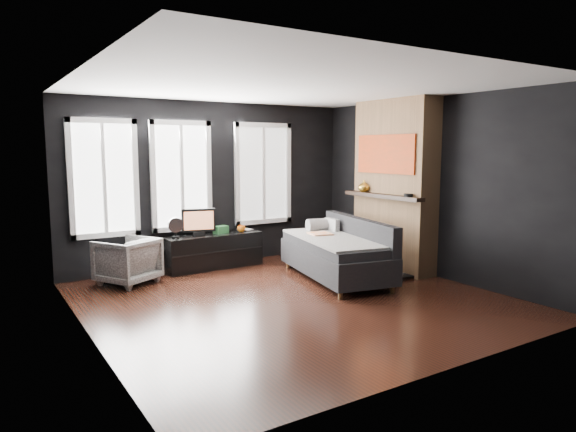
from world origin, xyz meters
TOP-DOWN VIEW (x-y plane):
  - floor at (0.00, 0.00)m, footprint 5.00×5.00m
  - ceiling at (0.00, 0.00)m, footprint 5.00×5.00m
  - wall_back at (0.00, 2.50)m, footprint 5.00×0.02m
  - wall_left at (-2.50, 0.00)m, footprint 0.02×5.00m
  - wall_right at (2.50, 0.00)m, footprint 0.02×5.00m
  - windows at (-0.45, 2.46)m, footprint 4.00×0.16m
  - fireplace at (2.30, 0.60)m, footprint 0.70×1.62m
  - sofa at (1.10, 0.56)m, footprint 1.45×2.28m
  - stripe_pillow at (1.45, 1.11)m, footprint 0.12×0.34m
  - armchair at (-1.59, 1.95)m, footprint 0.95×0.93m
  - media_console at (-0.14, 2.24)m, footprint 1.63×0.57m
  - monitor at (-0.37, 2.23)m, footprint 0.56×0.24m
  - desk_fan at (-0.77, 2.19)m, footprint 0.27×0.27m
  - mug at (0.36, 2.18)m, footprint 0.16×0.15m
  - book at (0.42, 2.30)m, footprint 0.18×0.07m
  - storage_box at (0.01, 2.23)m, footprint 0.25×0.19m
  - mantel_vase at (2.05, 1.05)m, footprint 0.24×0.25m
  - mantel_clock at (2.05, 0.05)m, footprint 0.17×0.17m

SIDE VIEW (x-z plane):
  - floor at x=0.00m, z-range 0.00..0.00m
  - media_console at x=-0.14m, z-range 0.00..0.56m
  - armchair at x=-1.59m, z-range 0.00..0.74m
  - sofa at x=1.10m, z-range 0.00..0.91m
  - storage_box at x=0.01m, z-range 0.56..0.68m
  - mug at x=0.36m, z-range 0.56..0.69m
  - stripe_pillow at x=1.45m, z-range 0.49..0.82m
  - book at x=0.42m, z-range 0.56..0.80m
  - desk_fan at x=-0.77m, z-range 0.56..0.89m
  - monitor at x=-0.37m, z-range 0.56..1.04m
  - mantel_clock at x=2.05m, z-range 1.23..1.27m
  - mantel_vase at x=2.05m, z-range 1.23..1.42m
  - wall_back at x=0.00m, z-range 0.00..2.70m
  - wall_left at x=-2.50m, z-range 0.00..2.70m
  - wall_right at x=2.50m, z-range 0.00..2.70m
  - fireplace at x=2.30m, z-range 0.00..2.70m
  - windows at x=-0.45m, z-range 1.50..3.26m
  - ceiling at x=0.00m, z-range 2.70..2.70m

